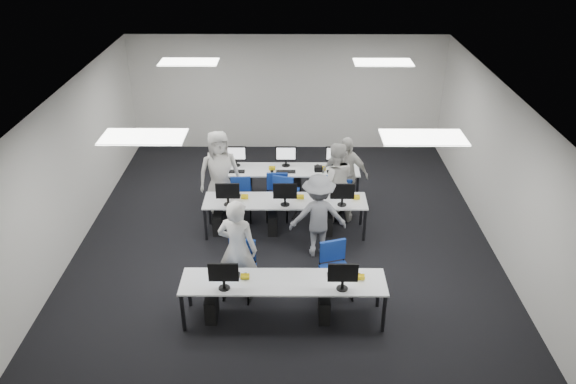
{
  "coord_description": "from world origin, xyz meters",
  "views": [
    {
      "loc": [
        0.12,
        -9.43,
        6.07
      ],
      "look_at": [
        0.06,
        0.04,
        1.0
      ],
      "focal_mm": 35.0,
      "sensor_mm": 36.0,
      "label": 1
    }
  ],
  "objects_px": {
    "student_1": "(335,182)",
    "chair_2": "(241,207)",
    "student_3": "(345,174)",
    "chair_5": "(242,198)",
    "desk_front": "(283,284)",
    "chair_0": "(240,279)",
    "chair_3": "(277,205)",
    "chair_7": "(342,200)",
    "photographer": "(318,216)",
    "chair_1": "(336,280)",
    "chair_6": "(286,200)",
    "desk_mid": "(285,202)",
    "student_2": "(219,172)",
    "chair_4": "(331,204)",
    "student_0": "(238,249)"
  },
  "relations": [
    {
      "from": "desk_front",
      "to": "desk_mid",
      "type": "xyz_separation_m",
      "value": [
        0.0,
        2.6,
        0.0
      ]
    },
    {
      "from": "chair_6",
      "to": "student_1",
      "type": "relative_size",
      "value": 0.56
    },
    {
      "from": "desk_mid",
      "to": "student_3",
      "type": "xyz_separation_m",
      "value": [
        1.25,
        0.94,
        0.16
      ]
    },
    {
      "from": "chair_5",
      "to": "photographer",
      "type": "height_order",
      "value": "photographer"
    },
    {
      "from": "photographer",
      "to": "chair_5",
      "type": "bearing_deg",
      "value": -51.36
    },
    {
      "from": "chair_1",
      "to": "desk_mid",
      "type": "bearing_deg",
      "value": 96.46
    },
    {
      "from": "desk_front",
      "to": "chair_0",
      "type": "relative_size",
      "value": 3.26
    },
    {
      "from": "chair_2",
      "to": "chair_4",
      "type": "height_order",
      "value": "chair_2"
    },
    {
      "from": "desk_mid",
      "to": "chair_1",
      "type": "xyz_separation_m",
      "value": [
        0.87,
        -2.0,
        -0.38
      ]
    },
    {
      "from": "chair_5",
      "to": "student_0",
      "type": "height_order",
      "value": "student_0"
    },
    {
      "from": "chair_2",
      "to": "student_1",
      "type": "bearing_deg",
      "value": -3.49
    },
    {
      "from": "chair_5",
      "to": "student_3",
      "type": "height_order",
      "value": "student_3"
    },
    {
      "from": "student_2",
      "to": "desk_front",
      "type": "bearing_deg",
      "value": -87.86
    },
    {
      "from": "chair_5",
      "to": "photographer",
      "type": "xyz_separation_m",
      "value": [
        1.56,
        -1.67,
        0.55
      ]
    },
    {
      "from": "student_3",
      "to": "chair_1",
      "type": "bearing_deg",
      "value": -81.78
    },
    {
      "from": "chair_4",
      "to": "chair_7",
      "type": "distance_m",
      "value": 0.31
    },
    {
      "from": "student_1",
      "to": "chair_2",
      "type": "bearing_deg",
      "value": -6.06
    },
    {
      "from": "desk_front",
      "to": "student_3",
      "type": "relative_size",
      "value": 1.91
    },
    {
      "from": "chair_2",
      "to": "chair_3",
      "type": "xyz_separation_m",
      "value": [
        0.75,
        0.05,
        0.02
      ]
    },
    {
      "from": "student_0",
      "to": "desk_front",
      "type": "bearing_deg",
      "value": 155.32
    },
    {
      "from": "chair_5",
      "to": "student_2",
      "type": "xyz_separation_m",
      "value": [
        -0.44,
        -0.03,
        0.63
      ]
    },
    {
      "from": "chair_1",
      "to": "student_2",
      "type": "distance_m",
      "value": 3.71
    },
    {
      "from": "student_2",
      "to": "chair_0",
      "type": "bearing_deg",
      "value": -96.95
    },
    {
      "from": "chair_4",
      "to": "chair_7",
      "type": "xyz_separation_m",
      "value": [
        0.24,
        0.19,
        0.0
      ]
    },
    {
      "from": "chair_0",
      "to": "student_2",
      "type": "height_order",
      "value": "student_2"
    },
    {
      "from": "chair_2",
      "to": "chair_5",
      "type": "xyz_separation_m",
      "value": [
        -0.02,
        0.38,
        -0.01
      ]
    },
    {
      "from": "student_3",
      "to": "chair_5",
      "type": "bearing_deg",
      "value": -163.84
    },
    {
      "from": "chair_0",
      "to": "chair_2",
      "type": "xyz_separation_m",
      "value": [
        -0.18,
        2.52,
        -0.03
      ]
    },
    {
      "from": "chair_3",
      "to": "chair_7",
      "type": "height_order",
      "value": "chair_3"
    },
    {
      "from": "chair_3",
      "to": "desk_front",
      "type": "bearing_deg",
      "value": -87.02
    },
    {
      "from": "chair_2",
      "to": "chair_0",
      "type": "bearing_deg",
      "value": -89.61
    },
    {
      "from": "chair_1",
      "to": "desk_front",
      "type": "bearing_deg",
      "value": -162.55
    },
    {
      "from": "chair_1",
      "to": "chair_5",
      "type": "bearing_deg",
      "value": 104.76
    },
    {
      "from": "photographer",
      "to": "student_1",
      "type": "bearing_deg",
      "value": -111.05
    },
    {
      "from": "chair_5",
      "to": "student_1",
      "type": "distance_m",
      "value": 2.06
    },
    {
      "from": "student_2",
      "to": "student_3",
      "type": "xyz_separation_m",
      "value": [
        2.63,
        0.05,
        -0.07
      ]
    },
    {
      "from": "chair_7",
      "to": "chair_4",
      "type": "bearing_deg",
      "value": -137.6
    },
    {
      "from": "chair_7",
      "to": "student_2",
      "type": "height_order",
      "value": "student_2"
    },
    {
      "from": "photographer",
      "to": "chair_2",
      "type": "bearing_deg",
      "value": -44.19
    },
    {
      "from": "chair_3",
      "to": "chair_6",
      "type": "distance_m",
      "value": 0.27
    },
    {
      "from": "photographer",
      "to": "student_2",
      "type": "bearing_deg",
      "value": -43.74
    },
    {
      "from": "desk_mid",
      "to": "student_2",
      "type": "height_order",
      "value": "student_2"
    },
    {
      "from": "desk_front",
      "to": "chair_6",
      "type": "relative_size",
      "value": 3.36
    },
    {
      "from": "chair_4",
      "to": "student_1",
      "type": "distance_m",
      "value": 0.61
    },
    {
      "from": "desk_front",
      "to": "chair_5",
      "type": "height_order",
      "value": "chair_5"
    },
    {
      "from": "chair_6",
      "to": "student_1",
      "type": "xyz_separation_m",
      "value": [
        0.99,
        -0.24,
        0.56
      ]
    },
    {
      "from": "student_2",
      "to": "student_1",
      "type": "bearing_deg",
      "value": -27.77
    },
    {
      "from": "chair_0",
      "to": "photographer",
      "type": "xyz_separation_m",
      "value": [
        1.36,
        1.23,
        0.51
      ]
    },
    {
      "from": "chair_7",
      "to": "chair_1",
      "type": "bearing_deg",
      "value": -93.08
    },
    {
      "from": "chair_0",
      "to": "desk_front",
      "type": "bearing_deg",
      "value": -26.3
    }
  ]
}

